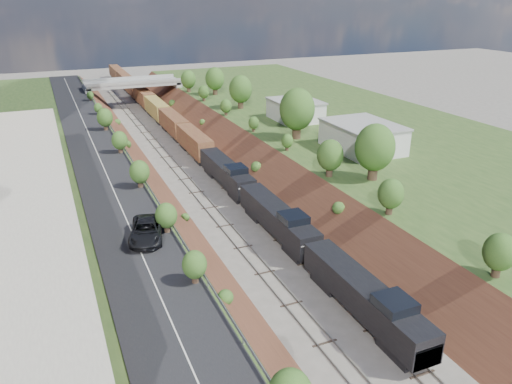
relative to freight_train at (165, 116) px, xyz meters
The scene contains 14 objects.
platform_right 48.32m from the freight_train, 51.01° to the right, with size 44.00×180.00×5.00m, color #304D20.
embankment_left 40.02m from the freight_train, 109.91° to the right, with size 7.07×180.00×7.07m, color brown.
embankment_right 38.57m from the freight_train, 77.39° to the right, with size 7.07×180.00×7.07m, color brown.
rail_left_track 37.99m from the freight_train, 97.88° to the right, with size 1.58×180.00×0.18m, color gray.
rail_right_track 37.64m from the freight_train, 90.00° to the right, with size 1.58×180.00×0.18m, color gray.
road 41.76m from the freight_train, 115.73° to the right, with size 8.00×180.00×0.10m, color black.
guardrail 40.38m from the freight_train, 110.35° to the right, with size 0.10×171.00×0.70m.
overpass 24.70m from the freight_train, 96.07° to the left, with size 24.50×8.30×7.40m.
white_building_near 50.32m from the freight_train, 65.35° to the right, with size 9.00×12.00×4.00m, color silver.
white_building_far 31.45m from the freight_train, 49.11° to the right, with size 8.00×10.00×3.60m, color silver.
tree_right_large 59.72m from the freight_train, 75.95° to the right, with size 5.25×5.25×7.61m.
tree_left_crest 79.01m from the freight_train, 100.52° to the right, with size 2.45×2.45×3.55m.
freight_train is the anchor object (origin of this frame).
suv 65.56m from the freight_train, 105.00° to the right, with size 3.16×6.85×1.90m, color black.
Camera 1 is at (-21.94, -11.45, 28.27)m, focal length 35.00 mm.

